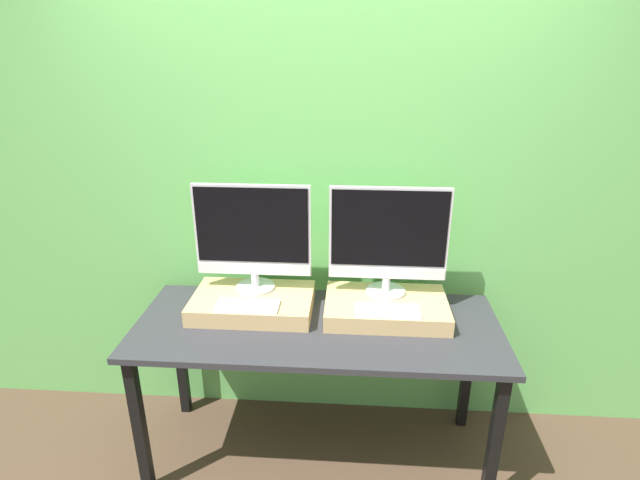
{
  "coord_description": "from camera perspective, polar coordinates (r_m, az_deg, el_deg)",
  "views": [
    {
      "loc": [
        0.16,
        -1.7,
        2.05
      ],
      "look_at": [
        0.0,
        0.53,
        1.15
      ],
      "focal_mm": 28.0,
      "sensor_mm": 36.0,
      "label": 1
    }
  ],
  "objects": [
    {
      "name": "wooden_riser_right",
      "position": [
        2.47,
        7.55,
        -7.65
      ],
      "size": [
        0.59,
        0.38,
        0.08
      ],
      "color": "tan",
      "rests_on": "workbench"
    },
    {
      "name": "monitor_right",
      "position": [
        2.41,
        7.83,
        0.2
      ],
      "size": [
        0.57,
        0.2,
        0.54
      ],
      "color": "silver",
      "rests_on": "wooden_riser_right"
    },
    {
      "name": "keyboard_left",
      "position": [
        2.39,
        -8.28,
        -7.42
      ],
      "size": [
        0.3,
        0.13,
        0.01
      ],
      "color": "silver",
      "rests_on": "wooden_riser_left"
    },
    {
      "name": "wooden_riser_left",
      "position": [
        2.52,
        -7.68,
        -7.13
      ],
      "size": [
        0.59,
        0.38,
        0.08
      ],
      "color": "tan",
      "rests_on": "workbench"
    },
    {
      "name": "monitor_left",
      "position": [
        2.45,
        -7.7,
        0.6
      ],
      "size": [
        0.57,
        0.2,
        0.54
      ],
      "color": "silver",
      "rests_on": "wooden_riser_left"
    },
    {
      "name": "workbench",
      "position": [
        2.45,
        -0.32,
        -11.26
      ],
      "size": [
        1.73,
        0.69,
        0.8
      ],
      "color": "#2D2D33",
      "rests_on": "ground_plane"
    },
    {
      "name": "keyboard_right",
      "position": [
        2.35,
        7.75,
        -7.98
      ],
      "size": [
        0.3,
        0.13,
        0.01
      ],
      "color": "silver",
      "rests_on": "wooden_riser_right"
    },
    {
      "name": "wall_back",
      "position": [
        2.58,
        0.36,
        4.89
      ],
      "size": [
        8.0,
        0.04,
        2.6
      ],
      "color": "#66B75B",
      "rests_on": "ground_plane"
    }
  ]
}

